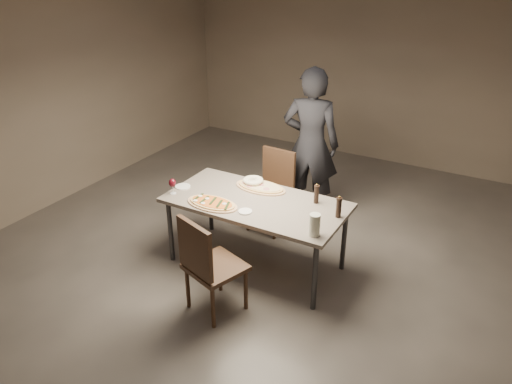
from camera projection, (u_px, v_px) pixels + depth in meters
The scene contains 14 objects.
room at pixel (256, 140), 4.68m from camera, with size 7.00×7.00×7.00m.
dining_table at pixel (256, 206), 4.99m from camera, with size 1.80×0.90×0.75m.
zucchini_pizza at pixel (212, 203), 4.89m from camera, with size 0.55×0.30×0.05m.
ham_pizza at pixel (261, 187), 5.22m from camera, with size 0.56×0.31×0.04m.
bread_basket at pixel (253, 181), 5.27m from camera, with size 0.22×0.22×0.08m.
oil_dish at pixel (245, 211), 4.75m from camera, with size 0.13×0.13×0.02m.
pepper_mill_left at pixel (316, 194), 4.89m from camera, with size 0.05×0.05×0.21m.
pepper_mill_right at pixel (339, 207), 4.63m from camera, with size 0.06×0.06×0.22m.
carafe at pixel (315, 225), 4.34m from camera, with size 0.10×0.10×0.20m.
wine_glass at pixel (172, 183), 5.06m from camera, with size 0.07×0.07×0.17m.
side_plate at pixel (183, 187), 5.25m from camera, with size 0.16×0.16×0.01m.
chair_near at pixel (207, 262), 4.36m from camera, with size 0.58×0.58×0.98m.
chair_far at pixel (274, 185), 5.81m from camera, with size 0.47×0.47×0.94m.
diner at pixel (311, 145), 5.89m from camera, with size 0.68×0.44×1.85m, color black.
Camera 1 is at (2.18, -3.84, 3.02)m, focal length 35.00 mm.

